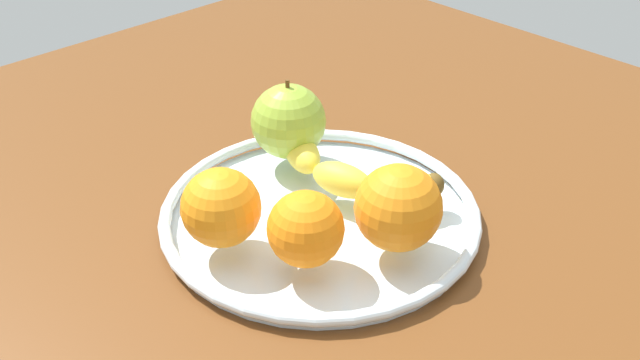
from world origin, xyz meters
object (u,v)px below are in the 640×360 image
object	(u,v)px
orange_center	(221,208)
orange_back_left	(398,208)
fruit_bowl	(320,213)
orange_front_left	(306,229)
banana	(352,173)
apple	(288,121)

from	to	relation	value
orange_center	orange_back_left	bearing A→B (deg)	44.43
fruit_bowl	orange_front_left	size ratio (longest dim) A/B	4.64
orange_center	orange_back_left	world-z (taller)	orange_back_left
orange_center	fruit_bowl	bearing A→B (deg)	77.33
banana	orange_back_left	xyz separation A→B (cm)	(9.05, -3.62, 2.24)
banana	orange_back_left	distance (cm)	10.00
orange_front_left	orange_back_left	size ratio (longest dim) A/B	0.86
orange_center	orange_back_left	xyz separation A→B (cm)	(11.05, 10.83, 0.32)
fruit_bowl	orange_center	distance (cm)	11.07
banana	orange_center	bearing A→B (deg)	-111.74
banana	orange_center	world-z (taller)	orange_center
apple	orange_front_left	xyz separation A→B (cm)	(14.22, -10.78, -0.62)
orange_center	banana	bearing A→B (deg)	82.14
banana	orange_front_left	distance (cm)	12.26
fruit_bowl	orange_front_left	distance (cm)	9.15
apple	orange_center	xyz separation A→B (cm)	(7.05, -14.24, -0.38)
banana	apple	size ratio (longest dim) A/B	2.11
fruit_bowl	orange_back_left	xyz separation A→B (cm)	(8.82, 0.94, 4.77)
fruit_bowl	banana	world-z (taller)	banana
banana	orange_front_left	xyz separation A→B (cm)	(5.17, -10.99, 1.68)
orange_back_left	orange_center	bearing A→B (deg)	-135.57
orange_front_left	fruit_bowl	bearing A→B (deg)	127.55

